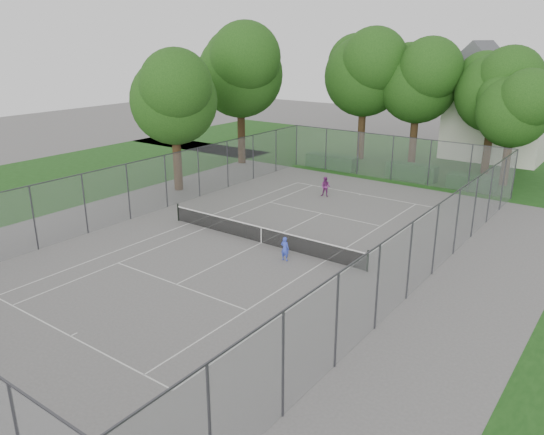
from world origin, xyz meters
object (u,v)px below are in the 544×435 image
Objects in this scene: girl_player at (285,249)px; woman_player at (326,187)px; tennis_net at (261,234)px; house at (499,112)px.

woman_player is (-4.20, 11.09, 0.08)m from girl_player.
house is (4.35, 30.20, 3.72)m from tennis_net.
girl_player is (2.41, -1.20, 0.12)m from tennis_net.
girl_player is 11.86m from woman_player.
woman_player is (-1.80, 9.89, 0.20)m from tennis_net.
tennis_net is at bearing -98.19° from house.
girl_player is at bearing -93.54° from house.
tennis_net is at bearing -29.31° from girl_player.
girl_player reaches higher than tennis_net.
tennis_net is 30.74m from house.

